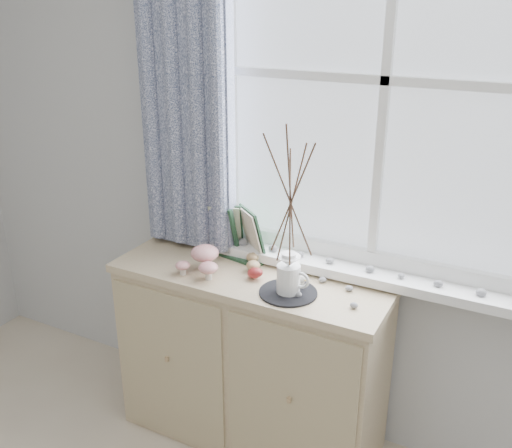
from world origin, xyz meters
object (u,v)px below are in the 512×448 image
(botanical_book, at_px, (233,233))
(toadstool_cluster, at_px, (203,258))
(twig_pitcher, at_px, (290,196))
(sideboard, at_px, (251,358))

(botanical_book, relative_size, toadstool_cluster, 1.82)
(toadstool_cluster, bearing_deg, botanical_book, 76.55)
(toadstool_cluster, relative_size, twig_pitcher, 0.27)
(botanical_book, distance_m, twig_pitcher, 0.49)
(twig_pitcher, bearing_deg, sideboard, 154.51)
(botanical_book, xyz_separation_m, twig_pitcher, (0.35, -0.18, 0.28))
(botanical_book, bearing_deg, toadstool_cluster, -92.92)
(sideboard, distance_m, twig_pitcher, 0.86)
(sideboard, height_order, twig_pitcher, twig_pitcher)
(botanical_book, distance_m, toadstool_cluster, 0.19)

